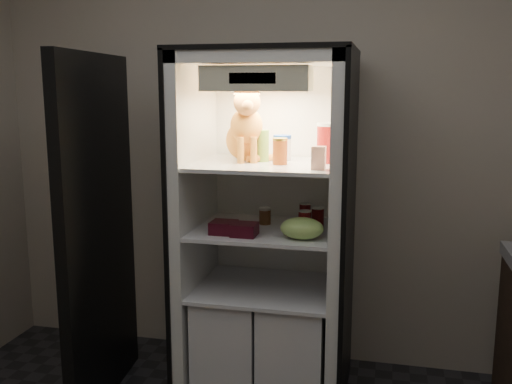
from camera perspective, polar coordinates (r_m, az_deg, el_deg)
room_shell at (r=1.69m, az=-8.63°, el=8.32°), size 3.60×3.60×3.60m
refrigerator at (r=3.15m, az=1.19°, el=-5.95°), size 0.90×0.72×1.88m
fridge_door at (r=3.11m, az=-15.49°, el=-4.17°), size 0.15×0.87×1.85m
tabby_cat at (r=3.06m, az=-0.97°, el=6.08°), size 0.38×0.41×0.42m
parmesan_shaker at (r=3.02m, az=0.70°, el=4.64°), size 0.06×0.06×0.17m
mayo_tub at (r=3.08m, az=2.64°, el=4.45°), size 0.10×0.10×0.14m
salsa_jar at (r=2.91m, az=2.42°, el=4.09°), size 0.08×0.08×0.14m
pepper_jar at (r=3.00m, az=7.25°, el=4.90°), size 0.12×0.12×0.21m
cream_carton at (r=2.75m, az=6.28°, el=3.41°), size 0.06×0.06×0.11m
soda_can_a at (r=3.13m, az=4.92°, el=-2.18°), size 0.06×0.06×0.12m
soda_can_b at (r=3.00m, az=6.18°, el=-2.72°), size 0.07×0.07×0.12m
soda_can_c at (r=2.91m, az=4.90°, el=-3.07°), size 0.07×0.07×0.12m
condiment_jar at (r=3.12m, az=0.91°, el=-2.43°), size 0.06×0.06×0.09m
grape_bag at (r=2.82m, az=4.62°, el=-3.64°), size 0.22×0.16×0.11m
berry_box_left at (r=2.93m, az=-3.26°, el=-3.54°), size 0.13×0.13×0.06m
berry_box_right at (r=2.88m, az=-1.17°, el=-3.78°), size 0.13×0.13×0.06m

